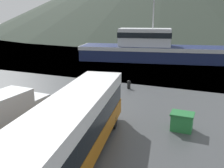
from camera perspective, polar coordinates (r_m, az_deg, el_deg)
The scene contains 6 objects.
water_surface at distance 145.25m, azimuth 21.28°, elevation 11.44°, with size 240.00×240.00×0.00m, color #3D5160.
tour_bus at distance 12.61m, azimuth -8.50°, elevation -9.55°, with size 4.59×12.21×3.35m.
delivery_van at distance 17.84m, azimuth -22.65°, elevation -5.21°, with size 2.11×5.73×2.37m.
fishing_boat at distance 41.72m, azimuth 10.21°, elevation 7.86°, with size 26.77×11.04×11.78m.
storage_bin at distance 16.82m, azimuth 15.69°, elevation -8.23°, with size 1.45×1.12×1.17m.
mooring_bollard at distance 25.36m, azimuth 3.87°, elevation -0.02°, with size 0.39×0.39×0.86m.
Camera 1 is at (5.11, -3.14, 7.14)m, focal length 40.00 mm.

